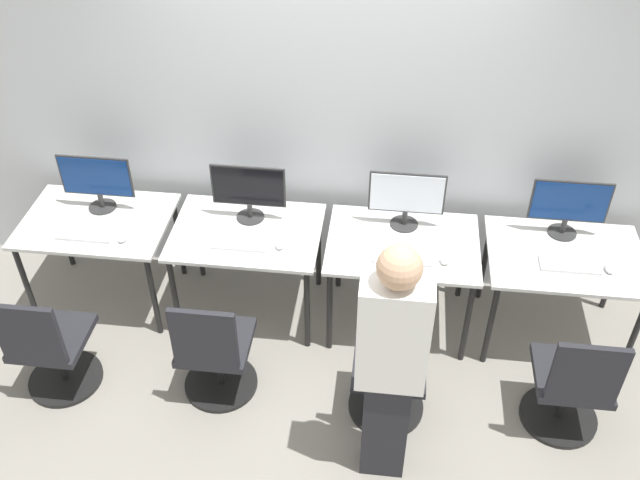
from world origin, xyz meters
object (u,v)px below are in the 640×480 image
Objects in this scene: mouse_left at (280,245)px; keyboard_far_right at (570,265)px; office_chair_far_left at (51,350)px; keyboard_right at (403,257)px; mouse_right at (445,260)px; monitor_left at (248,190)px; mouse_far_left at (123,238)px; office_chair_right at (388,378)px; mouse_far_right at (610,269)px; office_chair_far_right at (571,388)px; monitor_far_left at (96,181)px; monitor_far_right at (569,206)px; office_chair_left at (215,355)px; keyboard_far_left at (86,234)px; monitor_right at (407,197)px; person_right at (391,361)px; keyboard_left at (242,244)px.

mouse_left is 0.24× the size of keyboard_far_right.
office_chair_far_left is 2.31m from keyboard_right.
monitor_left is at bearing 166.54° from mouse_right.
office_chair_right reaches higher than mouse_far_left.
mouse_far_left is 1.00× the size of mouse_far_right.
office_chair_right is 1.57m from mouse_far_right.
mouse_left is 0.10× the size of office_chair_far_right.
mouse_far_right is at bearing -6.77° from monitor_left.
office_chair_right is (2.12, 0.03, 0.00)m from office_chair_far_left.
mouse_right is (2.39, -0.31, -0.21)m from monitor_far_left.
monitor_far_right is (3.18, 0.09, 0.00)m from monitor_far_left.
office_chair_far_left is at bearing -179.27° from office_chair_right.
office_chair_left is 1.35m from keyboard_right.
keyboard_far_left is at bearing -90.00° from monitor_far_left.
mouse_far_left is 0.89m from monitor_left.
office_chair_far_right reaches higher than keyboard_far_left.
mouse_left is 1.86m from keyboard_far_right.
monitor_left is at bearing 131.10° from mouse_left.
mouse_far_left is 0.10× the size of office_chair_right.
monitor_right is 1.21m from office_chair_right.
person_right reaches higher than mouse_far_right.
keyboard_far_left is at bearing 153.44° from person_right.
monitor_far_left reaches higher than keyboard_far_right.
person_right is at bearing -9.10° from office_chair_far_left.
keyboard_far_right is (1.06, 0.05, 0.00)m from keyboard_right.
mouse_right is at bearing 140.83° from office_chair_far_right.
keyboard_right is 1.07m from person_right.
office_chair_right is at bearing -42.70° from mouse_left.
mouse_far_left reaches higher than keyboard_right.
monitor_far_left is 3.36m from office_chair_far_right.
office_chair_far_left is 2.32× the size of keyboard_left.
office_chair_far_right reaches higher than mouse_far_right.
office_chair_right reaches higher than mouse_far_right.
mouse_far_left is at bearing -179.03° from keyboard_right.
mouse_right is at bearing 16.29° from office_chair_far_left.
office_chair_left reaches higher than mouse_left.
keyboard_left is at bearing -161.96° from monitor_right.
office_chair_right is 1.65m from monitor_far_right.
office_chair_far_right is at bearing -110.72° from mouse_far_right.
mouse_far_right is (0.24, -0.36, -0.21)m from monitor_far_right.
mouse_right is (1.40, 0.63, 0.39)m from office_chair_left.
keyboard_far_right is (1.10, 0.74, 0.38)m from office_chair_right.
monitor_far_left is 1.35× the size of keyboard_far_right.
keyboard_left is 1.14m from monitor_right.
mouse_right is at bearing -53.52° from monitor_right.
office_chair_far_left is at bearing 170.90° from person_right.
monitor_right is at bearing 90.00° from keyboard_right.
mouse_far_left is 1.97m from office_chair_right.
office_chair_far_left is at bearing -153.60° from monitor_right.
monitor_left reaches higher than keyboard_far_left.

